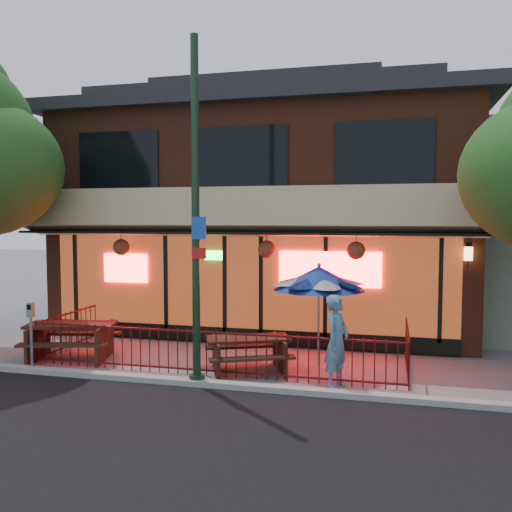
{
  "coord_description": "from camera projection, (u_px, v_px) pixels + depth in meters",
  "views": [
    {
      "loc": [
        3.82,
        -10.65,
        3.39
      ],
      "look_at": [
        0.65,
        2.0,
        2.48
      ],
      "focal_mm": 38.0,
      "sensor_mm": 36.0,
      "label": 1
    }
  ],
  "objects": [
    {
      "name": "street_light",
      "position": [
        196.0,
        230.0,
        10.86
      ],
      "size": [
        0.43,
        0.32,
        7.0
      ],
      "color": "#16321D",
      "rests_on": "ground"
    },
    {
      "name": "picnic_table_left",
      "position": [
        71.0,
        336.0,
        12.98
      ],
      "size": [
        2.39,
        2.04,
        0.88
      ],
      "color": "#3E2116",
      "rests_on": "ground"
    },
    {
      "name": "patio_fence",
      "position": [
        211.0,
        344.0,
        11.91
      ],
      "size": [
        8.44,
        2.62,
        1.0
      ],
      "color": "#4A1012",
      "rests_on": "ground"
    },
    {
      "name": "patio_umbrella",
      "position": [
        319.0,
        278.0,
        12.31
      ],
      "size": [
        2.08,
        2.08,
        2.38
      ],
      "color": "gray",
      "rests_on": "ground"
    },
    {
      "name": "parking_meter_near",
      "position": [
        31.0,
        325.0,
        11.86
      ],
      "size": [
        0.15,
        0.13,
        1.55
      ],
      "color": "#93959B",
      "rests_on": "ground"
    },
    {
      "name": "ground",
      "position": [
        203.0,
        378.0,
        11.47
      ],
      "size": [
        80.0,
        80.0,
        0.0
      ],
      "primitive_type": "plane",
      "color": "gray",
      "rests_on": "ground"
    },
    {
      "name": "restaurant_building",
      "position": [
        274.0,
        196.0,
        18.07
      ],
      "size": [
        12.96,
        9.49,
        8.05
      ],
      "color": "brown",
      "rests_on": "ground"
    },
    {
      "name": "pedestrian",
      "position": [
        337.0,
        341.0,
        10.83
      ],
      "size": [
        0.65,
        0.79,
        1.87
      ],
      "primitive_type": "imported",
      "rotation": [
        0.0,
        0.0,
        1.23
      ],
      "color": "teal",
      "rests_on": "ground"
    },
    {
      "name": "picnic_table_right",
      "position": [
        248.0,
        349.0,
        11.92
      ],
      "size": [
        2.23,
        2.01,
        0.78
      ],
      "color": "#311B11",
      "rests_on": "ground"
    },
    {
      "name": "curb",
      "position": [
        195.0,
        383.0,
        10.98
      ],
      "size": [
        80.0,
        0.25,
        0.12
      ],
      "primitive_type": "cube",
      "color": "#999993",
      "rests_on": "ground"
    }
  ]
}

